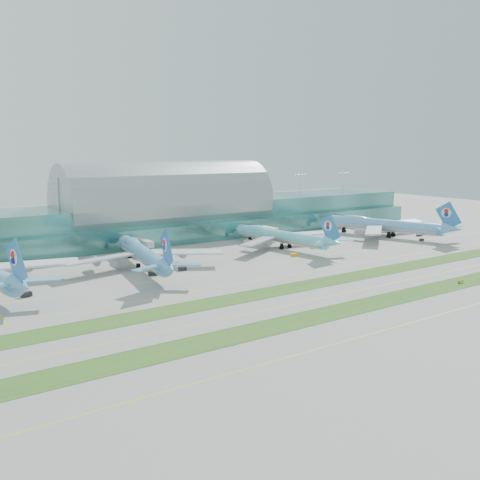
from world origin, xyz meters
TOP-DOWN VIEW (x-y plane):
  - ground at (0.00, 0.00)m, footprint 700.00×700.00m
  - terminal at (0.01, 128.79)m, footprint 340.00×69.10m
  - grass_strip_near at (0.00, -28.00)m, footprint 420.00×12.00m
  - grass_strip_far at (0.00, 2.00)m, footprint 420.00×12.00m
  - taxiline_a at (0.00, -48.00)m, footprint 420.00×0.35m
  - taxiline_b at (0.00, -14.00)m, footprint 420.00×0.35m
  - taxiline_c at (0.00, 18.00)m, footprint 420.00×0.35m
  - taxiline_d at (0.00, 40.00)m, footprint 420.00×0.35m
  - airliner_b at (-44.47, 63.18)m, footprint 68.57×78.61m
  - airliner_c at (33.74, 68.20)m, footprint 63.91×73.08m
  - airliner_d at (105.34, 62.05)m, footprint 68.39×79.41m
  - gse_b at (-96.11, 44.70)m, footprint 3.79×2.71m
  - gse_c at (-46.59, 48.66)m, footprint 4.35×3.07m
  - gse_d at (-32.66, 49.77)m, footprint 3.68×2.52m
  - gse_e at (25.50, 46.54)m, footprint 3.51×2.29m
  - gse_f at (47.96, 56.85)m, footprint 4.34×2.16m
  - gse_g at (110.97, 39.67)m, footprint 3.25×2.16m
  - gse_h at (123.46, 50.75)m, footprint 3.80×1.75m
  - taxiway_sign_east at (43.86, -28.82)m, footprint 2.51×0.55m

SIDE VIEW (x-z plane):
  - ground at x=0.00m, z-range 0.00..0.00m
  - taxiline_a at x=0.00m, z-range 0.00..0.01m
  - taxiline_b at x=0.00m, z-range 0.00..0.01m
  - taxiline_c at x=0.00m, z-range 0.00..0.01m
  - taxiline_d at x=0.00m, z-range 0.00..0.01m
  - grass_strip_near at x=0.00m, z-range 0.00..0.08m
  - grass_strip_far at x=0.00m, z-range 0.00..0.08m
  - taxiway_sign_east at x=43.86m, z-range -0.01..1.05m
  - gse_g at x=110.97m, z-range 0.00..1.24m
  - gse_e at x=25.50m, z-range 0.00..1.32m
  - gse_c at x=-46.59m, z-range 0.00..1.43m
  - gse_d at x=-32.66m, z-range 0.00..1.62m
  - gse_h at x=123.46m, z-range 0.00..1.62m
  - gse_b at x=-96.11m, z-range 0.00..1.71m
  - gse_f at x=47.96m, z-range 0.00..1.82m
  - airliner_c at x=33.74m, z-range -3.86..16.28m
  - airliner_b at x=-44.47m, z-range -4.16..17.54m
  - airliner_d at x=105.34m, z-range -4.30..18.16m
  - terminal at x=0.01m, z-range -3.77..32.23m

